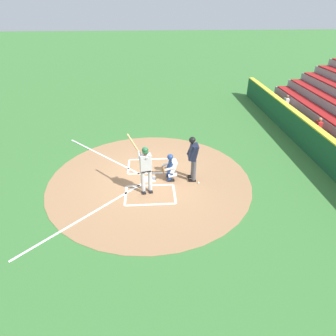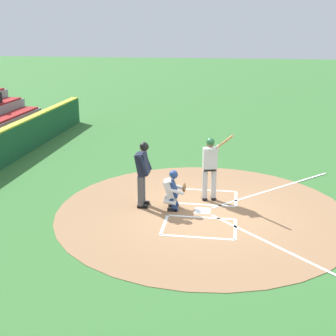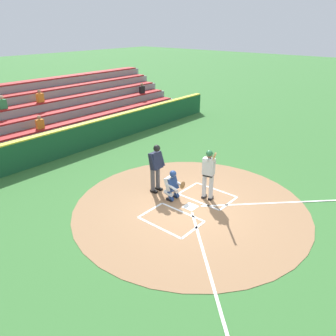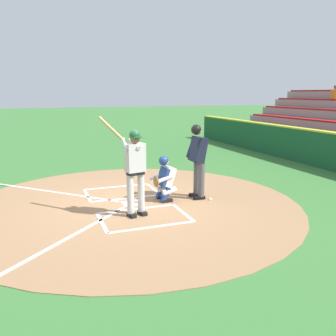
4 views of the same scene
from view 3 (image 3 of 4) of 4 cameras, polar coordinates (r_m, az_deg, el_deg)
The scene contains 9 objects.
ground_plane at distance 11.43m, azimuth 3.90°, elevation -6.78°, with size 120.00×120.00×0.00m, color #387033.
dirt_circle at distance 11.43m, azimuth 3.90°, elevation -6.75°, with size 8.00×8.00×0.01m, color #99704C.
home_plate_and_chalk at distance 11.01m, azimuth 7.62°, elevation -8.17°, with size 7.93×4.91×0.01m.
batter at distance 11.48m, azimuth 7.08°, elevation -0.58°, with size 0.85×0.87×2.13m.
catcher at distance 11.63m, azimuth 0.82°, elevation -2.85°, with size 0.61×0.61×1.13m.
plate_umpire at distance 11.97m, azimuth -2.12°, elevation 0.54°, with size 0.58×0.41×1.86m.
baseball at distance 12.75m, azimuth -1.84°, elevation -3.09°, with size 0.07×0.07×0.07m, color white.
backstop_wall at distance 16.30m, azimuth -17.78°, elevation 4.25°, with size 22.00×0.36×1.31m.
bleacher_stand at distance 19.44m, azimuth -24.16°, elevation 7.47°, with size 20.00×5.10×3.00m.
Camera 3 is at (8.00, 5.73, 5.82)m, focal length 35.08 mm.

